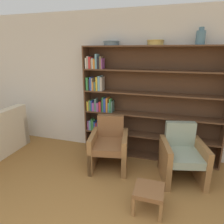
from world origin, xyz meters
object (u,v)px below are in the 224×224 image
bowl_cream (111,43)px  vase_tall (201,37)px  bookshelf (140,104)px  armchair_leather (109,145)px  armchair_cushioned (182,155)px  bowl_stoneware (155,42)px  footstool (149,192)px

bowl_cream → vase_tall: size_ratio=1.11×
bookshelf → armchair_leather: bearing=-126.5°
vase_tall → bowl_cream: bearing=180.0°
bookshelf → armchair_cushioned: 1.19m
bowl_stoneware → armchair_leather: bearing=-139.9°
bowl_cream → armchair_cushioned: bearing=-21.9°
bookshelf → armchair_cushioned: (0.81, -0.57, -0.65)m
vase_tall → bowl_stoneware: bearing=180.0°
bowl_cream → footstool: (0.95, -1.41, -1.89)m
armchair_cushioned → bookshelf: bearing=-49.1°
bookshelf → bowl_stoneware: bearing=-6.4°
bookshelf → armchair_cushioned: size_ratio=2.86×
bowl_cream → bowl_stoneware: 0.78m
bookshelf → footstool: bearing=-74.6°
armchair_cushioned → footstool: armchair_cushioned is taller
vase_tall → armchair_cushioned: vase_tall is taller
footstool → bowl_stoneware: bearing=96.8°
bowl_stoneware → vase_tall: bearing=0.0°
bowl_stoneware → armchair_cushioned: 1.93m
footstool → armchair_cushioned: bearing=64.2°
bookshelf → armchair_cushioned: bearing=-35.2°
armchair_cushioned → footstool: 0.97m
vase_tall → footstool: bearing=-110.7°
bowl_cream → footstool: 2.54m
bowl_cream → bowl_stoneware: size_ratio=1.01×
bowl_stoneware → vase_tall: 0.70m
bookshelf → armchair_leather: 0.96m
bookshelf → footstool: (0.39, -1.43, -0.79)m
bowl_cream → armchair_cushioned: size_ratio=0.33×
bowl_stoneware → armchair_cushioned: size_ratio=0.33×
armchair_leather → bowl_stoneware: bearing=-150.9°
armchair_leather → armchair_cushioned: (1.23, -0.00, 0.00)m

